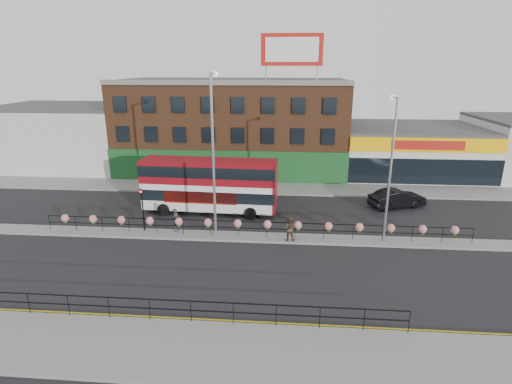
# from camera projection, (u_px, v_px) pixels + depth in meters

# --- Properties ---
(ground) EXTENTS (120.00, 120.00, 0.00)m
(ground) POSITION_uv_depth(u_px,v_px,m) (253.00, 238.00, 28.37)
(ground) COLOR black
(ground) RESTS_ON ground
(south_pavement) EXTENTS (60.00, 4.00, 0.15)m
(south_pavement) POSITION_uv_depth(u_px,v_px,m) (227.00, 352.00, 16.95)
(south_pavement) COLOR gray
(south_pavement) RESTS_ON ground
(north_pavement) EXTENTS (60.00, 4.00, 0.15)m
(north_pavement) POSITION_uv_depth(u_px,v_px,m) (263.00, 188.00, 39.75)
(north_pavement) COLOR gray
(north_pavement) RESTS_ON ground
(median) EXTENTS (60.00, 1.60, 0.15)m
(median) POSITION_uv_depth(u_px,v_px,m) (253.00, 237.00, 28.35)
(median) COLOR gray
(median) RESTS_ON ground
(yellow_line_inner) EXTENTS (60.00, 0.10, 0.01)m
(yellow_line_inner) POSITION_uv_depth(u_px,v_px,m) (235.00, 321.00, 19.15)
(yellow_line_inner) COLOR gold
(yellow_line_inner) RESTS_ON ground
(yellow_line_outer) EXTENTS (60.00, 0.10, 0.01)m
(yellow_line_outer) POSITION_uv_depth(u_px,v_px,m) (234.00, 323.00, 18.98)
(yellow_line_outer) COLOR gold
(yellow_line_outer) RESTS_ON ground
(brick_building) EXTENTS (25.00, 12.21, 10.30)m
(brick_building) POSITION_uv_depth(u_px,v_px,m) (233.00, 125.00, 46.10)
(brick_building) COLOR brown
(brick_building) RESTS_ON ground
(supermarket) EXTENTS (15.00, 12.25, 5.30)m
(supermarket) POSITION_uv_depth(u_px,v_px,m) (408.00, 149.00, 45.25)
(supermarket) COLOR silver
(supermarket) RESTS_ON ground
(warehouse_west) EXTENTS (15.50, 12.00, 7.30)m
(warehouse_west) POSITION_uv_depth(u_px,v_px,m) (68.00, 136.00, 48.15)
(warehouse_west) COLOR #BABAB4
(warehouse_west) RESTS_ON ground
(billboard) EXTENTS (6.00, 0.29, 4.40)m
(billboard) POSITION_uv_depth(u_px,v_px,m) (292.00, 50.00, 38.44)
(billboard) COLOR #A3180F
(billboard) RESTS_ON brick_building
(median_railing) EXTENTS (30.04, 0.56, 1.23)m
(median_railing) POSITION_uv_depth(u_px,v_px,m) (253.00, 224.00, 28.06)
(median_railing) COLOR black
(median_railing) RESTS_ON median
(south_railing) EXTENTS (20.04, 0.05, 1.12)m
(south_railing) POSITION_uv_depth(u_px,v_px,m) (191.00, 306.00, 18.64)
(south_railing) COLOR black
(south_railing) RESTS_ON south_pavement
(double_decker_bus) EXTENTS (11.15, 3.16, 4.47)m
(double_decker_bus) POSITION_uv_depth(u_px,v_px,m) (210.00, 180.00, 32.64)
(double_decker_bus) COLOR silver
(double_decker_bus) RESTS_ON ground
(car) EXTENTS (5.00, 6.03, 1.61)m
(car) POSITION_uv_depth(u_px,v_px,m) (397.00, 198.00, 34.34)
(car) COLOR black
(car) RESTS_ON ground
(pedestrian_a) EXTENTS (0.78, 0.64, 1.72)m
(pedestrian_a) POSITION_uv_depth(u_px,v_px,m) (176.00, 220.00, 29.02)
(pedestrian_a) COLOR #272831
(pedestrian_a) RESTS_ON median
(pedestrian_b) EXTENTS (0.89, 0.72, 1.76)m
(pedestrian_b) POSITION_uv_depth(u_px,v_px,m) (289.00, 228.00, 27.43)
(pedestrian_b) COLOR #3F3125
(pedestrian_b) RESTS_ON median
(lamp_column_west) EXTENTS (0.40, 1.97, 11.23)m
(lamp_column_west) POSITION_uv_depth(u_px,v_px,m) (214.00, 143.00, 26.62)
(lamp_column_west) COLOR gray
(lamp_column_west) RESTS_ON median
(lamp_column_east) EXTENTS (0.35, 1.71, 9.75)m
(lamp_column_east) POSITION_uv_depth(u_px,v_px,m) (391.00, 159.00, 25.96)
(lamp_column_east) COLOR gray
(lamp_column_east) RESTS_ON median
(traffic_light_median) EXTENTS (0.15, 0.28, 3.65)m
(traffic_light_median) POSITION_uv_depth(u_px,v_px,m) (142.00, 201.00, 28.62)
(traffic_light_median) COLOR black
(traffic_light_median) RESTS_ON median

